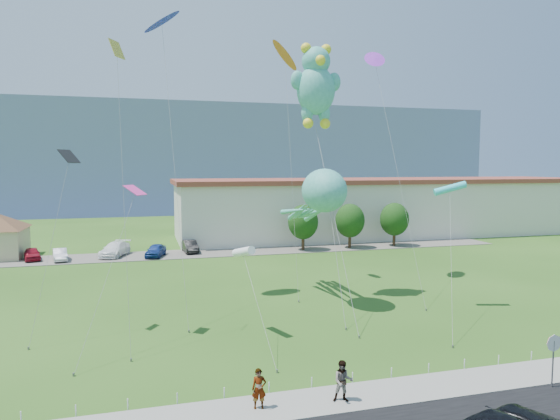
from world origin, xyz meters
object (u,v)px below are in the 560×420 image
Objects in this scene: warehouse at (386,206)px; pedestrian_right at (343,381)px; teddy_bear_kite at (316,84)px; parked_car_black at (190,246)px; parked_car_silver at (60,255)px; parked_car_white at (115,249)px; octopus_kite at (319,199)px; parked_car_blue at (156,250)px; stop_sign at (554,348)px; pedestrian_left at (259,389)px; parked_car_red at (32,254)px.

warehouse is 53.98m from pedestrian_right.
parked_car_black is at bearing 108.79° from teddy_bear_kite.
pedestrian_right is (-26.21, -47.08, -3.14)m from warehouse.
parked_car_white reaches higher than parked_car_silver.
parked_car_white is (-37.42, -8.38, -3.31)m from warehouse.
octopus_kite reaches higher than pedestrian_right.
stop_sign is at bearing -49.87° from parked_car_blue.
parked_car_blue is (-16.56, 38.29, -1.12)m from stop_sign.
parked_car_blue is at bearing 116.32° from pedestrian_right.
stop_sign is at bearing 9.29° from pedestrian_right.
parked_car_black is at bearing 21.30° from parked_car_white.
parked_car_silver is at bearing -165.19° from parked_car_blue.
parked_car_white is 4.62m from parked_car_blue.
parked_car_black is (-2.94, 39.02, -0.24)m from pedestrian_right.
parked_car_black is at bearing -4.97° from parked_car_silver.
stop_sign is 0.48× the size of parked_car_white.
pedestrian_right is 41.03m from parked_car_silver.
parked_car_white is 1.30× the size of parked_car_blue.
teddy_bear_kite is (-5.11, 17.95, 14.26)m from stop_sign.
teddy_bear_kite is (21.27, -20.67, 15.44)m from parked_car_silver.
parked_car_silver is 9.82m from parked_car_blue.
pedestrian_left is 17.94m from octopus_kite.
parked_car_black reaches higher than parked_car_silver.
parked_car_black is at bearing 42.14° from parked_car_blue.
octopus_kite is at bearing -100.59° from teddy_bear_kite.
pedestrian_right is at bearing -105.32° from teddy_bear_kite.
parked_car_white is at bearing 1.19° from parked_car_silver.
parked_car_white is at bearing 109.75° from pedestrian_left.
parked_car_red is (-16.01, 38.23, -0.22)m from pedestrian_left.
warehouse is 55.50m from pedestrian_left.
stop_sign is 1.42× the size of pedestrian_right.
stop_sign is at bearing -74.12° from teddy_bear_kite.
parked_car_silver is 0.20× the size of teddy_bear_kite.
parked_car_blue reaches higher than parked_car_black.
warehouse is at bearing 54.47° from teddy_bear_kite.
parked_car_black is (8.26, 0.31, -0.07)m from parked_car_white.
pedestrian_left is 23.86m from teddy_bear_kite.
octopus_kite reaches higher than parked_car_black.
pedestrian_right is at bearing -54.73° from parked_car_white.
warehouse is 24.40× the size of stop_sign.
parked_car_blue is at bearing 103.58° from pedestrian_left.
parked_car_silver is 0.91× the size of parked_car_black.
teddy_bear_kite reaches higher than parked_car_blue.
octopus_kite reaches higher than stop_sign.
teddy_bear_kite is at bearing 105.88° from stop_sign.
parked_car_white is 31.04m from teddy_bear_kite.
parked_car_silver is 0.33× the size of octopus_kite.
parked_car_silver is at bearing -167.40° from warehouse.
pedestrian_right is 0.46× the size of parked_car_silver.
stop_sign is at bearing -67.51° from parked_car_red.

